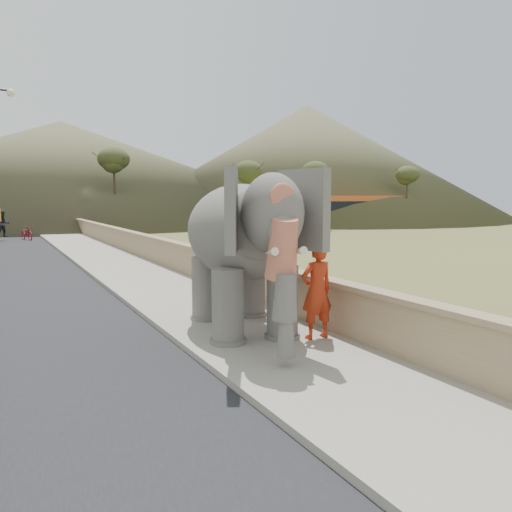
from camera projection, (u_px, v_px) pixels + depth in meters
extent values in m
plane|color=olive|center=(245.00, 336.00, 10.45)|extent=(160.00, 160.00, 0.00)
cube|color=#9E9687|center=(129.00, 271.00, 19.22)|extent=(3.00, 120.00, 0.15)
cube|color=tan|center=(170.00, 257.00, 19.93)|extent=(0.30, 120.00, 1.10)
sphere|color=#FFF2CC|center=(11.00, 93.00, 22.96)|extent=(0.36, 0.36, 0.36)
imported|color=brown|center=(275.00, 241.00, 26.83)|extent=(1.47, 1.21, 1.14)
imported|color=#ADADB4|center=(273.00, 219.00, 49.98)|extent=(4.32, 1.95, 1.44)
cube|color=silver|center=(306.00, 211.00, 50.59)|extent=(11.09, 2.93, 3.10)
cube|color=#C75823|center=(360.00, 211.00, 50.77)|extent=(11.08, 2.90, 3.10)
cone|color=brown|center=(307.00, 162.00, 71.88)|extent=(56.00, 56.00, 16.00)
cone|color=brown|center=(63.00, 170.00, 73.44)|extent=(80.00, 80.00, 14.00)
imported|color=#A82A12|center=(317.00, 290.00, 9.68)|extent=(0.69, 0.45, 1.90)
imported|color=maroon|center=(27.00, 233.00, 34.10)|extent=(1.17, 1.99, 0.99)
imported|color=black|center=(3.00, 224.00, 33.38)|extent=(1.02, 0.90, 1.79)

